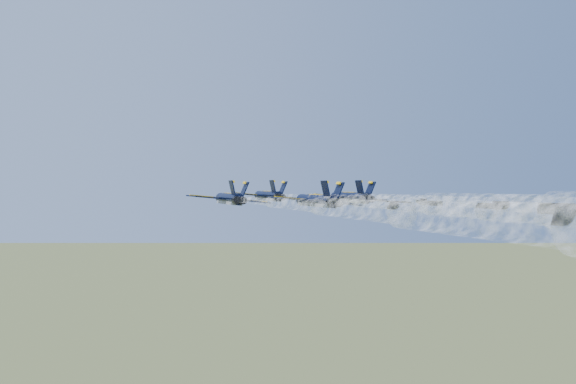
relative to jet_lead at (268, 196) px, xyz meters
name	(u,v)px	position (x,y,z in m)	size (l,w,h in m)	color
jet_lead	(268,196)	(0.00, 0.00, 0.00)	(14.27, 18.64, 4.03)	black
jet_left	(229,199)	(-12.51, -12.85, 0.00)	(14.27, 18.64, 4.03)	black
jet_right	(349,198)	(9.36, -15.04, 0.00)	(14.27, 18.64, 4.03)	black
jet_slot	(316,201)	(-3.50, -26.93, 0.00)	(14.27, 18.64, 4.03)	black
smoke_trail_lead	(474,216)	(-9.38, -69.12, 0.04)	(14.35, 90.80, 3.09)	white
smoke_trail_left	(458,233)	(-21.89, -81.98, 0.04)	(14.35, 90.80, 3.09)	white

